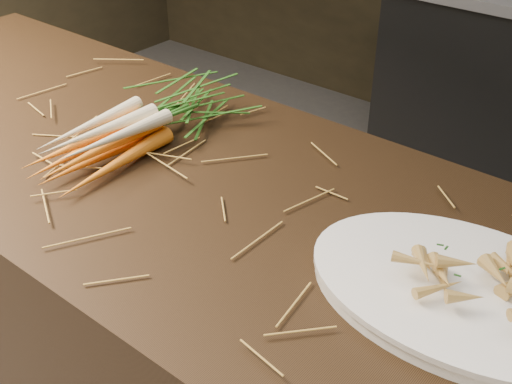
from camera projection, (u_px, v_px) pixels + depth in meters
main_counter at (241, 373)px, 1.36m from camera, size 2.40×0.70×0.90m
straw_bedding at (237, 193)px, 1.11m from camera, size 1.40×0.60×0.02m
root_veg_bunch at (156, 117)px, 1.28m from camera, size 0.17×0.51×0.09m
serving_platter at (465, 295)px, 0.89m from camera, size 0.47×0.34×0.02m
roasted_veg_heap at (469, 275)px, 0.87m from camera, size 0.23×0.18×0.05m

